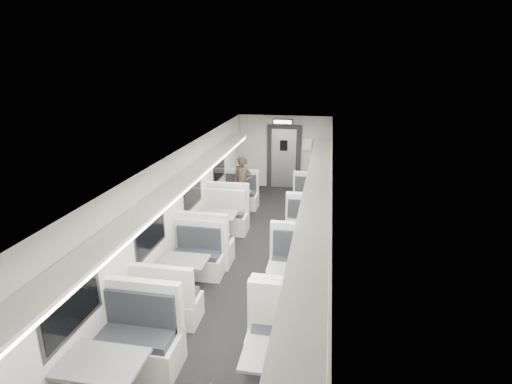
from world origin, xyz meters
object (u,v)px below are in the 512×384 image
at_px(booth_left_a, 234,204).
at_px(vestibule_door, 284,157).
at_px(booth_right_a, 309,208).
at_px(booth_right_d, 280,382).
at_px(passenger, 242,185).
at_px(booth_right_c, 294,293).
at_px(booth_right_b, 304,239).
at_px(booth_left_b, 216,229).
at_px(exit_sign, 283,122).
at_px(booth_left_c, 185,277).

height_order(booth_left_a, vestibule_door, vestibule_door).
distance_m(booth_left_a, booth_right_a, 2.00).
bearing_deg(booth_right_d, passenger, 106.11).
height_order(booth_left_a, booth_right_d, booth_right_d).
height_order(booth_right_d, passenger, passenger).
relative_size(booth_left_a, booth_right_c, 0.89).
height_order(booth_right_b, booth_right_d, booth_right_d).
bearing_deg(booth_right_c, passenger, 112.53).
bearing_deg(passenger, booth_left_b, -78.11).
bearing_deg(booth_left_b, booth_right_b, -2.71).
height_order(passenger, exit_sign, exit_sign).
height_order(booth_left_a, passenger, passenger).
height_order(booth_right_c, booth_right_d, booth_right_c).
distance_m(booth_left_c, booth_right_b, 2.82).
xyz_separation_m(booth_left_b, vestibule_door, (1.00, 4.67, 0.64)).
distance_m(booth_right_a, booth_right_d, 6.13).
relative_size(booth_left_a, vestibule_door, 0.98).
height_order(booth_left_b, booth_right_b, booth_left_b).
height_order(booth_right_b, exit_sign, exit_sign).
relative_size(booth_left_a, booth_left_c, 1.00).
height_order(booth_left_a, booth_right_b, booth_left_a).
xyz_separation_m(booth_right_b, booth_right_d, (0.00, -4.16, 0.04)).
relative_size(booth_left_a, booth_right_a, 1.00).
height_order(vestibule_door, exit_sign, exit_sign).
distance_m(booth_left_b, booth_right_c, 3.07).
bearing_deg(booth_left_c, booth_right_c, -6.94).
relative_size(booth_left_a, exit_sign, 3.31).
xyz_separation_m(booth_right_d, passenger, (-1.84, 6.37, 0.43)).
relative_size(booth_left_c, booth_right_b, 1.00).
height_order(booth_left_c, booth_right_a, booth_right_a).
xyz_separation_m(passenger, exit_sign, (0.84, 2.07, 1.44)).
relative_size(booth_right_b, booth_right_d, 0.90).
relative_size(booth_right_c, passenger, 1.37).
height_order(booth_left_a, booth_left_c, booth_left_a).
bearing_deg(booth_right_b, passenger, 129.82).
relative_size(booth_left_b, booth_right_a, 1.10).
relative_size(booth_left_b, booth_right_d, 1.00).
height_order(booth_left_b, vestibule_door, vestibule_door).
bearing_deg(passenger, booth_left_a, -100.09).
xyz_separation_m(booth_right_b, passenger, (-1.84, 2.21, 0.47)).
bearing_deg(vestibule_door, exit_sign, -90.00).
relative_size(booth_right_c, vestibule_door, 1.09).
distance_m(booth_left_a, booth_right_c, 4.57).
distance_m(booth_right_b, booth_right_d, 4.16).
xyz_separation_m(booth_left_c, booth_right_a, (2.00, 3.95, 0.00)).
xyz_separation_m(booth_right_a, booth_right_d, (0.00, -6.13, 0.04)).
distance_m(booth_left_a, booth_right_b, 2.75).
relative_size(booth_right_a, passenger, 1.22).
bearing_deg(booth_right_a, booth_left_a, -177.73).
xyz_separation_m(booth_right_b, exit_sign, (-1.00, 4.27, 1.92)).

